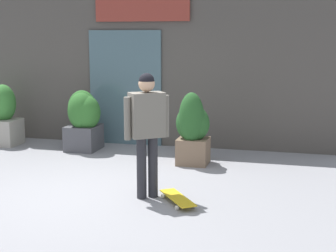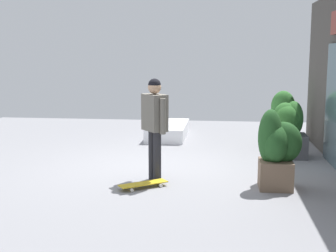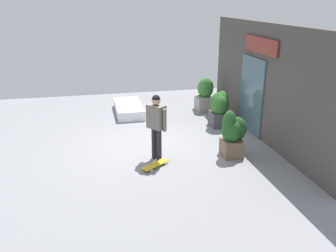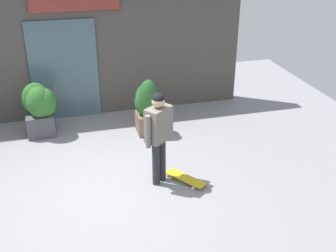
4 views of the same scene
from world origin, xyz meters
name	(u,v)px [view 1 (image 1 of 4)]	position (x,y,z in m)	size (l,w,h in m)	color
ground_plane	(90,192)	(0.00, 0.00, 0.00)	(12.00, 12.00, 0.00)	gray
building_facade	(154,63)	(-0.02, 3.25, 1.60)	(7.08, 0.31, 3.22)	#4C4742
skateboarder	(147,123)	(0.83, -0.02, 1.02)	(0.51, 0.47, 1.66)	#28282D
skateboard	(178,198)	(1.27, -0.13, 0.06)	(0.62, 0.75, 0.08)	gold
planter_box_left	(192,127)	(1.04, 1.89, 0.63)	(0.57, 0.67, 1.22)	brown
planter_box_right	(84,118)	(-1.13, 2.37, 0.62)	(0.70, 0.68, 1.13)	#47474C
planter_box_mid	(1,113)	(-2.93, 2.45, 0.62)	(0.71, 0.60, 1.19)	gray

